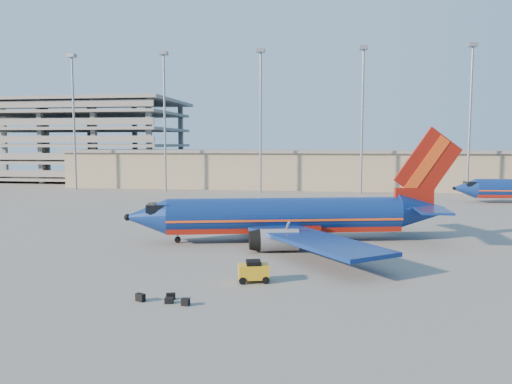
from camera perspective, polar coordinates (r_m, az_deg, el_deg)
ground at (r=55.60m, az=-0.76°, el=-4.78°), size 220.00×220.00×0.00m
terminal_building at (r=112.17m, az=8.98°, el=2.62°), size 122.00×16.00×8.50m
parking_garage at (r=146.24m, az=-20.71°, el=5.91°), size 62.00×32.00×21.40m
light_mast_row at (r=100.36m, az=6.29°, el=9.87°), size 101.60×1.60×28.65m
aircraft_main at (r=51.19m, az=4.17°, el=-2.85°), size 34.12×32.45×11.71m
baggage_tug at (r=36.45m, az=-0.29°, el=-9.01°), size 2.44×1.81×1.57m
luggage_pile at (r=32.71m, az=-10.48°, el=-11.92°), size 3.70×1.44×0.50m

